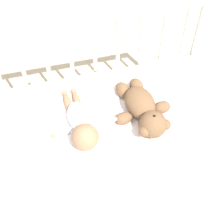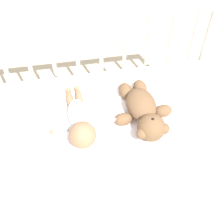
# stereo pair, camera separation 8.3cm
# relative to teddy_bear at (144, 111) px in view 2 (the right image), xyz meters

# --- Properties ---
(ground_plane) EXTENTS (12.00, 12.00, 0.00)m
(ground_plane) POSITION_rel_teddy_bear_xyz_m (-0.15, 0.01, -0.52)
(ground_plane) COLOR #C6B293
(crib_mattress) EXTENTS (1.19, 0.68, 0.46)m
(crib_mattress) POSITION_rel_teddy_bear_xyz_m (-0.15, 0.01, -0.29)
(crib_mattress) COLOR silver
(crib_mattress) RESTS_ON ground_plane
(crib_rail) EXTENTS (1.19, 0.04, 0.81)m
(crib_rail) POSITION_rel_teddy_bear_xyz_m (-0.15, 0.37, 0.06)
(crib_rail) COLOR beige
(crib_rail) RESTS_ON ground_plane
(blanket) EXTENTS (0.80, 0.51, 0.01)m
(blanket) POSITION_rel_teddy_bear_xyz_m (-0.16, 0.04, -0.05)
(blanket) COLOR white
(blanket) RESTS_ON crib_mattress
(teddy_bear) EXTENTS (0.29, 0.38, 0.13)m
(teddy_bear) POSITION_rel_teddy_bear_xyz_m (0.00, 0.00, 0.00)
(teddy_bear) COLOR brown
(teddy_bear) RESTS_ON crib_mattress
(baby) EXTENTS (0.32, 0.39, 0.12)m
(baby) POSITION_rel_teddy_bear_xyz_m (-0.30, -0.01, -0.01)
(baby) COLOR white
(baby) RESTS_ON crib_mattress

